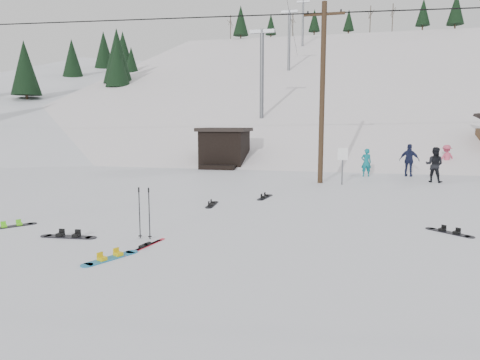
# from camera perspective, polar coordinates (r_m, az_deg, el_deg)

# --- Properties ---
(ground) EXTENTS (200.00, 200.00, 0.00)m
(ground) POSITION_cam_1_polar(r_m,az_deg,el_deg) (9.32, -6.16, -11.74)
(ground) COLOR white
(ground) RESTS_ON ground
(ski_slope) EXTENTS (60.00, 85.24, 65.97)m
(ski_slope) POSITION_cam_1_polar(r_m,az_deg,el_deg) (65.13, 10.24, -5.90)
(ski_slope) COLOR white
(ski_slope) RESTS_ON ground
(ridge_left) EXTENTS (47.54, 95.03, 58.38)m
(ridge_left) POSITION_cam_1_polar(r_m,az_deg,el_deg) (69.88, -21.15, -4.53)
(ridge_left) COLOR white
(ridge_left) RESTS_ON ground
(treeline_left) EXTENTS (20.00, 64.00, 10.00)m
(treeline_left) POSITION_cam_1_polar(r_m,az_deg,el_deg) (60.88, -24.31, 4.04)
(treeline_left) COLOR black
(treeline_left) RESTS_ON ground
(treeline_crest) EXTENTS (50.00, 6.00, 10.00)m
(treeline_crest) POSITION_cam_1_polar(r_m,az_deg,el_deg) (94.39, 11.40, 5.60)
(treeline_crest) COLOR black
(treeline_crest) RESTS_ON ski_slope
(utility_pole) EXTENTS (2.00, 0.26, 9.00)m
(utility_pole) POSITION_cam_1_polar(r_m,az_deg,el_deg) (22.37, 10.92, 11.58)
(utility_pole) COLOR #3A2819
(utility_pole) RESTS_ON ground
(trail_sign) EXTENTS (0.50, 0.09, 1.85)m
(trail_sign) POSITION_cam_1_polar(r_m,az_deg,el_deg) (21.94, 13.52, 2.68)
(trail_sign) COLOR #595B60
(trail_sign) RESTS_ON ground
(lift_hut) EXTENTS (3.40, 4.10, 2.75)m
(lift_hut) POSITION_cam_1_polar(r_m,az_deg,el_deg) (30.34, -2.06, 4.37)
(lift_hut) COLOR black
(lift_hut) RESTS_ON ground
(lift_tower_near) EXTENTS (2.20, 0.36, 8.00)m
(lift_tower_near) POSITION_cam_1_polar(r_m,az_deg,el_deg) (39.21, 2.94, 14.60)
(lift_tower_near) COLOR #595B60
(lift_tower_near) RESTS_ON ski_slope
(lift_tower_mid) EXTENTS (2.20, 0.36, 8.00)m
(lift_tower_mid) POSITION_cam_1_polar(r_m,az_deg,el_deg) (59.77, 6.57, 18.44)
(lift_tower_mid) COLOR #595B60
(lift_tower_mid) RESTS_ON ski_slope
(lift_tower_far) EXTENTS (2.20, 0.36, 8.00)m
(lift_tower_far) POSITION_cam_1_polar(r_m,az_deg,el_deg) (80.58, 8.39, 20.28)
(lift_tower_far) COLOR #595B60
(lift_tower_far) RESTS_ON ski_slope
(hero_snowboard) EXTENTS (0.78, 1.38, 0.10)m
(hero_snowboard) POSITION_cam_1_polar(r_m,az_deg,el_deg) (10.36, -16.90, -9.88)
(hero_snowboard) COLOR #1B7DB0
(hero_snowboard) RESTS_ON ground
(hero_skis) EXTENTS (0.40, 1.64, 0.09)m
(hero_skis) POSITION_cam_1_polar(r_m,az_deg,el_deg) (11.07, -12.57, -8.61)
(hero_skis) COLOR red
(hero_skis) RESTS_ON ground
(ski_poles) EXTENTS (0.38, 0.10, 1.39)m
(ski_poles) POSITION_cam_1_polar(r_m,az_deg,el_deg) (11.69, -12.64, -4.27)
(ski_poles) COLOR black
(ski_poles) RESTS_ON ground
(board_scatter_a) EXTENTS (1.60, 0.40, 0.11)m
(board_scatter_a) POSITION_cam_1_polar(r_m,az_deg,el_deg) (12.60, -21.91, -6.97)
(board_scatter_a) COLOR black
(board_scatter_a) RESTS_ON ground
(board_scatter_b) EXTENTS (0.36, 1.41, 0.10)m
(board_scatter_b) POSITION_cam_1_polar(r_m,az_deg,el_deg) (16.23, -3.76, -3.26)
(board_scatter_b) COLOR black
(board_scatter_b) RESTS_ON ground
(board_scatter_c) EXTENTS (0.96, 1.17, 0.10)m
(board_scatter_c) POSITION_cam_1_polar(r_m,az_deg,el_deg) (14.56, -28.15, -5.42)
(board_scatter_c) COLOR black
(board_scatter_c) RESTS_ON ground
(board_scatter_d) EXTENTS (1.13, 1.02, 0.10)m
(board_scatter_d) POSITION_cam_1_polar(r_m,az_deg,el_deg) (13.51, 26.13, -6.26)
(board_scatter_d) COLOR black
(board_scatter_d) RESTS_ON ground
(board_scatter_f) EXTENTS (0.46, 1.46, 0.10)m
(board_scatter_f) POSITION_cam_1_polar(r_m,az_deg,el_deg) (17.80, 3.35, -2.28)
(board_scatter_f) COLOR black
(board_scatter_f) RESTS_ON ground
(skier_teal) EXTENTS (0.65, 0.49, 1.62)m
(skier_teal) POSITION_cam_1_polar(r_m,az_deg,el_deg) (25.80, 16.47, 2.25)
(skier_teal) COLOR #0B6771
(skier_teal) RESTS_ON ground
(skier_dark) EXTENTS (1.10, 0.99, 1.84)m
(skier_dark) POSITION_cam_1_polar(r_m,az_deg,el_deg) (24.49, 24.49, 1.87)
(skier_dark) COLOR black
(skier_dark) RESTS_ON ground
(skier_pink) EXTENTS (1.25, 1.01, 1.69)m
(skier_pink) POSITION_cam_1_polar(r_m,az_deg,el_deg) (30.60, 25.80, 2.66)
(skier_pink) COLOR #C94764
(skier_pink) RESTS_ON ground
(skier_navy) EXTENTS (1.19, 0.78, 1.88)m
(skier_navy) POSITION_cam_1_polar(r_m,az_deg,el_deg) (26.59, 21.65, 2.46)
(skier_navy) COLOR #181E3D
(skier_navy) RESTS_ON ground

